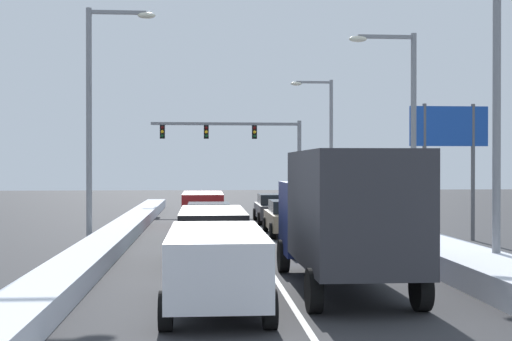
{
  "coord_description": "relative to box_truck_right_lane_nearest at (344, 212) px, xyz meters",
  "views": [
    {
      "loc": [
        -1.92,
        -8.04,
        3.03
      ],
      "look_at": [
        0.83,
        27.76,
        2.76
      ],
      "focal_mm": 48.48,
      "sensor_mm": 36.0,
      "label": 1
    }
  ],
  "objects": [
    {
      "name": "suv_red_center_lane_fourth",
      "position": [
        -3.41,
        17.83,
        -0.88
      ],
      "size": [
        2.16,
        4.9,
        1.67
      ],
      "color": "maroon",
      "rests_on": "ground"
    },
    {
      "name": "sedan_green_center_lane_third",
      "position": [
        -3.17,
        11.54,
        -1.14
      ],
      "size": [
        2.0,
        4.5,
        1.51
      ],
      "color": "#1E5633",
      "rests_on": "ground"
    },
    {
      "name": "street_lamp_right_near",
      "position": [
        4.2,
        1.77,
        3.05
      ],
      "size": [
        2.66,
        0.36,
        8.28
      ],
      "color": "gray",
      "rests_on": "ground"
    },
    {
      "name": "street_lamp_left_mid",
      "position": [
        -7.44,
        10.59,
        3.47
      ],
      "size": [
        2.66,
        0.36,
        9.09
      ],
      "color": "gray",
      "rests_on": "ground"
    },
    {
      "name": "snow_bank_right_shoulder",
      "position": [
        3.83,
        11.92,
        -1.58
      ],
      "size": [
        2.07,
        44.66,
        0.65
      ],
      "primitive_type": "cube",
      "color": "white",
      "rests_on": "ground"
    },
    {
      "name": "street_lamp_right_mid",
      "position": [
        4.42,
        9.89,
        2.99
      ],
      "size": [
        2.66,
        0.36,
        8.16
      ],
      "color": "gray",
      "rests_on": "ground"
    },
    {
      "name": "suv_black_center_lane_second",
      "position": [
        -3.11,
        4.71,
        -0.88
      ],
      "size": [
        2.16,
        4.9,
        1.67
      ],
      "color": "black",
      "rests_on": "ground"
    },
    {
      "name": "suv_white_center_lane_nearest",
      "position": [
        -3.12,
        -2.08,
        -0.88
      ],
      "size": [
        2.16,
        4.9,
        1.67
      ],
      "color": "silver",
      "rests_on": "ground"
    },
    {
      "name": "roadside_sign_right",
      "position": [
        6.45,
        10.61,
        2.12
      ],
      "size": [
        3.2,
        0.16,
        5.5
      ],
      "color": "#59595B",
      "rests_on": "ground"
    },
    {
      "name": "snow_bank_left_shoulder",
      "position": [
        -6.77,
        11.92,
        -1.62
      ],
      "size": [
        1.29,
        44.66,
        0.56
      ],
      "primitive_type": "cube",
      "color": "white",
      "rests_on": "ground"
    },
    {
      "name": "sedan_charcoal_right_lane_fourth",
      "position": [
        0.36,
        19.86,
        -1.14
      ],
      "size": [
        2.0,
        4.5,
        1.51
      ],
      "color": "#38383D",
      "rests_on": "ground"
    },
    {
      "name": "sedan_tan_right_lane_third",
      "position": [
        0.34,
        13.31,
        -1.14
      ],
      "size": [
        2.0,
        4.5,
        1.51
      ],
      "color": "#937F60",
      "rests_on": "ground"
    },
    {
      "name": "sedan_gray_right_lane_second",
      "position": [
        0.45,
        7.42,
        -1.14
      ],
      "size": [
        2.0,
        4.5,
        1.51
      ],
      "color": "slate",
      "rests_on": "ground"
    },
    {
      "name": "ground_plane",
      "position": [
        -1.47,
        7.86,
        -1.9
      ],
      "size": [
        120.0,
        120.0,
        0.0
      ],
      "primitive_type": "plane",
      "color": "#333335"
    },
    {
      "name": "street_lamp_right_far",
      "position": [
        4.22,
        26.13,
        3.08
      ],
      "size": [
        2.66,
        0.36,
        8.35
      ],
      "color": "gray",
      "rests_on": "ground"
    },
    {
      "name": "box_truck_right_lane_nearest",
      "position": [
        0.0,
        0.0,
        0.0
      ],
      "size": [
        2.53,
        7.2,
        3.36
      ],
      "color": "navy",
      "rests_on": "ground"
    },
    {
      "name": "lane_stripe_between_right_lane_and_center_lane",
      "position": [
        -1.47,
        11.92,
        -1.9
      ],
      "size": [
        0.14,
        44.66,
        0.01
      ],
      "primitive_type": "cube",
      "color": "silver",
      "rests_on": "ground"
    },
    {
      "name": "traffic_light_gantry",
      "position": [
        -0.29,
        32.2,
        2.82
      ],
      "size": [
        10.6,
        0.47,
        6.2
      ],
      "color": "slate",
      "rests_on": "ground"
    }
  ]
}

